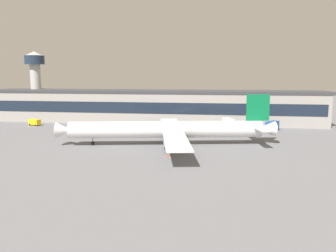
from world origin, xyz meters
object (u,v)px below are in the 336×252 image
control_tower (35,77)px  pushback_tractor (149,124)px  stair_truck (272,126)px  airliner (169,129)px  traffic_cone_0 (170,156)px  crew_van (35,122)px  catering_truck (228,123)px  follow_me_car (84,125)px  traffic_cone_1 (165,155)px

control_tower → pushback_tractor: (59.10, -19.66, -18.68)m
stair_truck → pushback_tractor: stair_truck is taller
airliner → control_tower: bearing=143.9°
stair_truck → traffic_cone_0: (-30.90, -47.37, -1.61)m
crew_van → catering_truck: bearing=2.2°
control_tower → crew_van: 31.41m
stair_truck → follow_me_car: (-71.40, -4.79, -0.89)m
airliner → control_tower: (-72.37, 52.82, 15.19)m
traffic_cone_0 → airliner: bearing=99.9°
crew_van → traffic_cone_1: bearing=-36.0°
control_tower → follow_me_car: bearing=-37.1°
crew_van → pushback_tractor: 47.41m
catering_truck → crew_van: size_ratio=1.36×
airliner → catering_truck: airliner is taller
control_tower → follow_me_car: size_ratio=6.92×
follow_me_car → pushback_tractor: bearing=15.1°
control_tower → traffic_cone_0: control_tower is taller
crew_van → follow_me_car: size_ratio=1.24×
pushback_tractor → traffic_cone_1: size_ratio=9.57×
catering_truck → follow_me_car: size_ratio=1.68×
pushback_tractor → catering_truck: bearing=-0.1°
traffic_cone_1 → catering_truck: bearing=71.1°
control_tower → traffic_cone_0: 103.73m
airliner → stair_truck: (33.69, 31.37, -2.56)m
control_tower → traffic_cone_1: size_ratio=57.17×
control_tower → pushback_tractor: size_ratio=5.98×
control_tower → follow_me_car: (34.66, -26.24, -18.64)m
control_tower → catering_truck: bearing=-12.4°
pushback_tractor → traffic_cone_0: (16.06, -49.16, -0.68)m
catering_truck → crew_van: catering_truck is taller
traffic_cone_0 → crew_van: bearing=143.9°
stair_truck → traffic_cone_1: (-32.41, -46.12, -1.70)m
catering_truck → pushback_tractor: catering_truck is taller
airliner → follow_me_car: 46.26m
airliner → traffic_cone_1: airliner is taller
stair_truck → pushback_tractor: 47.00m
control_tower → stair_truck: (106.06, -21.45, -17.75)m
catering_truck → follow_me_car: 55.78m
stair_truck → airliner: bearing=-137.0°
stair_truck → pushback_tractor: size_ratio=1.17×
catering_truck → pushback_tractor: bearing=179.9°
airliner → control_tower: control_tower is taller
control_tower → catering_truck: size_ratio=4.13×
pushback_tractor → follow_me_car: bearing=-164.9°
follow_me_car → control_tower: bearing=142.9°
airliner → traffic_cone_0: 16.77m
stair_truck → traffic_cone_0: size_ratio=8.37×
crew_van → traffic_cone_0: bearing=-36.1°
follow_me_car → traffic_cone_0: 58.77m
stair_truck → crew_van: bearing=-179.3°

